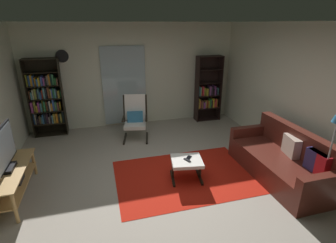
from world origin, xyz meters
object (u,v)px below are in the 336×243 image
object	(u,v)px
bookshelf_near_tv	(46,99)
floor_lamp_by_sofa	(335,131)
ottoman	(187,163)
lounge_armchair	(135,116)
tv_stand	(10,179)
television	(3,151)
wall_clock	(62,56)
bookshelf_near_sofa	(207,92)
cell_phone	(189,157)
leather_sofa	(283,161)
tv_remote	(187,160)

from	to	relation	value
bookshelf_near_tv	floor_lamp_by_sofa	xyz separation A→B (m)	(4.31, -3.85, 0.28)
ottoman	lounge_armchair	bearing A→B (deg)	106.19
tv_stand	television	world-z (taller)	television
television	wall_clock	size ratio (longest dim) A/B	3.41
floor_lamp_by_sofa	ottoman	bearing A→B (deg)	147.79
bookshelf_near_sofa	ottoman	size ratio (longest dim) A/B	2.97
tv_stand	bookshelf_near_tv	distance (m)	2.56
television	lounge_armchair	distance (m)	2.82
cell_phone	wall_clock	distance (m)	3.85
television	leather_sofa	bearing A→B (deg)	-8.02
leather_sofa	ottoman	size ratio (longest dim) A/B	3.34
bookshelf_near_tv	television	bearing A→B (deg)	-95.40
ottoman	bookshelf_near_tv	bearing A→B (deg)	132.95
bookshelf_near_tv	ottoman	size ratio (longest dim) A/B	3.09
tv_stand	bookshelf_near_sofa	bearing A→B (deg)	29.53
tv_stand	bookshelf_near_tv	xyz separation A→B (m)	(0.24, 2.48, 0.56)
television	leather_sofa	distance (m)	4.51
floor_lamp_by_sofa	wall_clock	world-z (taller)	wall_clock
leather_sofa	floor_lamp_by_sofa	size ratio (longest dim) A/B	1.29
television	tv_remote	distance (m)	2.82
ottoman	wall_clock	size ratio (longest dim) A/B	2.05
leather_sofa	floor_lamp_by_sofa	world-z (taller)	floor_lamp_by_sofa
bookshelf_near_tv	tv_remote	bearing A→B (deg)	-47.47
cell_phone	floor_lamp_by_sofa	size ratio (longest dim) A/B	0.09
bookshelf_near_sofa	leather_sofa	bearing A→B (deg)	-87.87
lounge_armchair	tv_remote	xyz separation A→B (m)	(0.57, -2.02, -0.14)
wall_clock	floor_lamp_by_sofa	bearing A→B (deg)	-46.16
ottoman	wall_clock	xyz separation A→B (m)	(-2.08, 2.90, 1.53)
bookshelf_near_sofa	lounge_armchair	distance (m)	2.25
floor_lamp_by_sofa	television	bearing A→B (deg)	163.38
leather_sofa	tv_remote	world-z (taller)	leather_sofa
television	ottoman	distance (m)	2.84
tv_stand	floor_lamp_by_sofa	xyz separation A→B (m)	(4.55, -1.36, 0.84)
television	tv_remote	size ratio (longest dim) A/B	6.86
tv_stand	television	xyz separation A→B (m)	(0.00, -0.01, 0.48)
floor_lamp_by_sofa	wall_clock	size ratio (longest dim) A/B	5.30
tv_stand	floor_lamp_by_sofa	bearing A→B (deg)	-16.69
television	lounge_armchair	xyz separation A→B (m)	(2.21, 1.74, -0.28)
cell_phone	floor_lamp_by_sofa	bearing A→B (deg)	5.31
lounge_armchair	cell_phone	world-z (taller)	lounge_armchair
tv_stand	wall_clock	distance (m)	3.13
bookshelf_near_tv	wall_clock	bearing A→B (deg)	18.89
television	floor_lamp_by_sofa	distance (m)	4.76
lounge_armchair	floor_lamp_by_sofa	xyz separation A→B (m)	(2.34, -3.10, 0.64)
bookshelf_near_sofa	cell_phone	size ratio (longest dim) A/B	12.62
bookshelf_near_tv	bookshelf_near_sofa	distance (m)	4.09
tv_remote	wall_clock	bearing A→B (deg)	100.89
television	bookshelf_near_tv	distance (m)	2.50
tv_remote	floor_lamp_by_sofa	xyz separation A→B (m)	(1.77, -1.08, 0.78)
tv_stand	tv_remote	size ratio (longest dim) A/B	9.47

